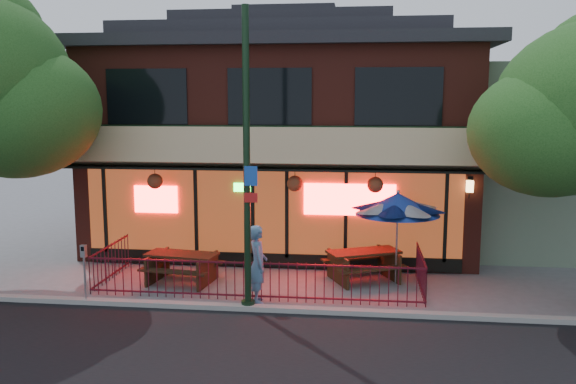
{
  "coord_description": "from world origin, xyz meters",
  "views": [
    {
      "loc": [
        2.58,
        -14.07,
        4.92
      ],
      "look_at": [
        0.67,
        2.0,
        2.46
      ],
      "focal_mm": 38.0,
      "sensor_mm": 36.0,
      "label": 1
    }
  ],
  "objects_px": {
    "street_light": "(247,177)",
    "pedestrian": "(258,264)",
    "parking_meter_near": "(84,264)",
    "picnic_table_right": "(364,261)",
    "picnic_table_left": "(182,263)",
    "patio_umbrella": "(398,204)"
  },
  "relations": [
    {
      "from": "pedestrian",
      "to": "parking_meter_near",
      "type": "bearing_deg",
      "value": 82.5
    },
    {
      "from": "picnic_table_right",
      "to": "parking_meter_near",
      "type": "height_order",
      "value": "parking_meter_near"
    },
    {
      "from": "patio_umbrella",
      "to": "picnic_table_left",
      "type": "bearing_deg",
      "value": -173.86
    },
    {
      "from": "picnic_table_right",
      "to": "patio_umbrella",
      "type": "xyz_separation_m",
      "value": [
        0.87,
        -0.16,
        1.63
      ]
    },
    {
      "from": "picnic_table_right",
      "to": "pedestrian",
      "type": "height_order",
      "value": "pedestrian"
    },
    {
      "from": "picnic_table_right",
      "to": "patio_umbrella",
      "type": "distance_m",
      "value": 1.86
    },
    {
      "from": "picnic_table_left",
      "to": "patio_umbrella",
      "type": "distance_m",
      "value": 6.01
    },
    {
      "from": "picnic_table_left",
      "to": "pedestrian",
      "type": "bearing_deg",
      "value": -30.38
    },
    {
      "from": "pedestrian",
      "to": "street_light",
      "type": "bearing_deg",
      "value": 147.6
    },
    {
      "from": "picnic_table_left",
      "to": "picnic_table_right",
      "type": "bearing_deg",
      "value": 9.08
    },
    {
      "from": "picnic_table_left",
      "to": "parking_meter_near",
      "type": "relative_size",
      "value": 1.43
    },
    {
      "from": "street_light",
      "to": "pedestrian",
      "type": "bearing_deg",
      "value": 73.05
    },
    {
      "from": "street_light",
      "to": "parking_meter_near",
      "type": "bearing_deg",
      "value": -178.89
    },
    {
      "from": "picnic_table_right",
      "to": "patio_umbrella",
      "type": "height_order",
      "value": "patio_umbrella"
    },
    {
      "from": "patio_umbrella",
      "to": "pedestrian",
      "type": "xyz_separation_m",
      "value": [
        -3.44,
        -1.97,
        -1.22
      ]
    },
    {
      "from": "street_light",
      "to": "pedestrian",
      "type": "relative_size",
      "value": 3.64
    },
    {
      "from": "picnic_table_left",
      "to": "parking_meter_near",
      "type": "distance_m",
      "value": 2.71
    },
    {
      "from": "parking_meter_near",
      "to": "patio_umbrella",
      "type": "bearing_deg",
      "value": 18.59
    },
    {
      "from": "picnic_table_left",
      "to": "pedestrian",
      "type": "relative_size",
      "value": 1.09
    },
    {
      "from": "picnic_table_right",
      "to": "pedestrian",
      "type": "xyz_separation_m",
      "value": [
        -2.57,
        -2.13,
        0.41
      ]
    },
    {
      "from": "street_light",
      "to": "picnic_table_right",
      "type": "distance_m",
      "value": 4.6
    },
    {
      "from": "picnic_table_left",
      "to": "picnic_table_right",
      "type": "height_order",
      "value": "picnic_table_right"
    }
  ]
}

